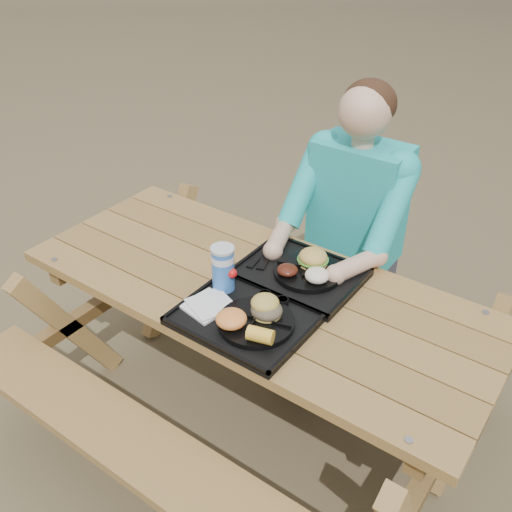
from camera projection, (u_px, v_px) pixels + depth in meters
The scene contains 18 objects.
ground at pixel (256, 420), 2.55m from camera, with size 60.00×60.00×0.00m, color #999999.
picnic_table at pixel (256, 358), 2.34m from camera, with size 1.80×1.49×0.75m, color #999999, non-canonical shape.
tray_near at pixel (244, 320), 1.95m from camera, with size 0.45×0.35×0.02m, color black.
tray_far at pixel (300, 275), 2.17m from camera, with size 0.45×0.35×0.02m, color black.
plate_near at pixel (256, 322), 1.91m from camera, with size 0.26×0.26×0.02m, color black.
plate_far at pixel (308, 272), 2.15m from camera, with size 0.26×0.26×0.02m, color black.
napkin_stack at pixel (207, 305), 1.99m from camera, with size 0.15×0.15×0.02m, color silver.
soda_cup at pixel (223, 269), 2.04m from camera, with size 0.08×0.08×0.16m, color #1856B5.
condiment_bbq at pixel (265, 296), 2.02m from camera, with size 0.04×0.04×0.03m, color black.
condiment_mustard at pixel (283, 302), 1.99m from camera, with size 0.04×0.04×0.03m, color yellow.
sandwich at pixel (267, 303), 1.89m from camera, with size 0.10×0.10×0.11m, color gold, non-canonical shape.
mac_cheese at pixel (231, 319), 1.87m from camera, with size 0.10×0.10×0.05m, color #F89741.
corn_cob at pixel (260, 335), 1.80m from camera, with size 0.08×0.08×0.05m, color yellow, non-canonical shape.
cutlery_far at pixel (266, 257), 2.25m from camera, with size 0.03×0.18×0.01m, color black.
burger at pixel (313, 254), 2.15m from camera, with size 0.11×0.11×0.10m, color gold, non-canonical shape.
baked_beans at pixel (287, 270), 2.11m from camera, with size 0.08×0.08×0.04m, color #47190E.
potato_salad at pixel (317, 275), 2.07m from camera, with size 0.09×0.09×0.05m, color white.
diner at pixel (351, 248), 2.55m from camera, with size 0.48×0.84×1.28m, color #16729A, non-canonical shape.
Camera 1 is at (1.00, -1.39, 2.02)m, focal length 40.00 mm.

